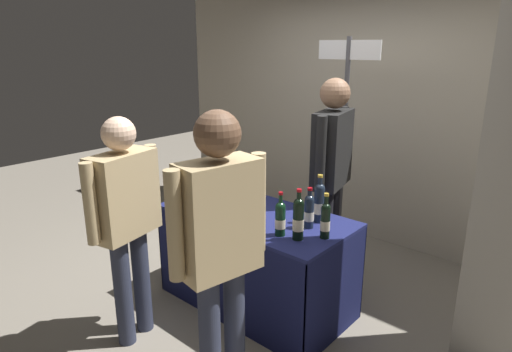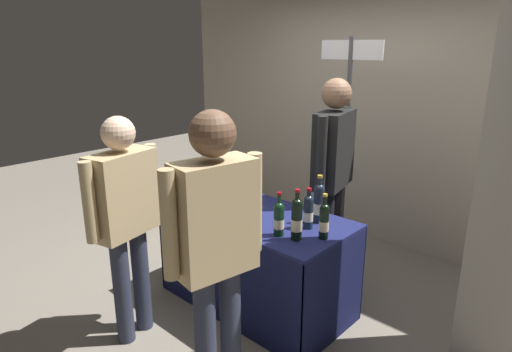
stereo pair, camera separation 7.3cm
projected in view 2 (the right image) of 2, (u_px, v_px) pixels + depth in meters
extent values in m
plane|color=gray|center=(256.00, 302.00, 3.58)|extent=(12.00, 12.00, 0.00)
cube|color=#B2A893|center=(379.00, 96.00, 4.45)|extent=(5.24, 0.12, 3.02)
cube|color=#191E51|center=(256.00, 215.00, 3.36)|extent=(1.48, 0.76, 0.02)
cube|color=#141942|center=(222.00, 278.00, 3.21)|extent=(1.48, 0.01, 0.75)
cube|color=#141942|center=(286.00, 245.00, 3.74)|extent=(1.48, 0.01, 0.75)
cube|color=#141942|center=(196.00, 235.00, 3.95)|extent=(0.01, 0.76, 0.75)
cube|color=#141942|center=(335.00, 295.00, 3.00)|extent=(0.01, 0.76, 0.75)
cylinder|color=#192333|center=(319.00, 206.00, 3.16)|extent=(0.08, 0.08, 0.25)
sphere|color=#192333|center=(320.00, 189.00, 3.12)|extent=(0.07, 0.07, 0.07)
cylinder|color=#192333|center=(320.00, 183.00, 3.11)|extent=(0.03, 0.03, 0.08)
cylinder|color=#B7932D|center=(320.00, 176.00, 3.10)|extent=(0.04, 0.04, 0.02)
cylinder|color=beige|center=(319.00, 208.00, 3.17)|extent=(0.08, 0.08, 0.08)
cylinder|color=#192333|center=(308.00, 214.00, 3.07)|extent=(0.07, 0.07, 0.21)
sphere|color=#192333|center=(309.00, 200.00, 3.04)|extent=(0.07, 0.07, 0.07)
cylinder|color=#192333|center=(309.00, 195.00, 3.03)|extent=(0.03, 0.03, 0.07)
cylinder|color=maroon|center=(309.00, 189.00, 3.01)|extent=(0.03, 0.03, 0.02)
cylinder|color=beige|center=(308.00, 216.00, 3.07)|extent=(0.07, 0.07, 0.07)
cylinder|color=black|center=(245.00, 180.00, 3.74)|extent=(0.08, 0.08, 0.26)
sphere|color=black|center=(245.00, 166.00, 3.71)|extent=(0.08, 0.08, 0.08)
cylinder|color=black|center=(245.00, 162.00, 3.70)|extent=(0.03, 0.03, 0.07)
cylinder|color=#B7932D|center=(245.00, 157.00, 3.68)|extent=(0.04, 0.04, 0.02)
cylinder|color=beige|center=(245.00, 183.00, 3.75)|extent=(0.08, 0.08, 0.08)
cylinder|color=black|center=(279.00, 221.00, 2.95)|extent=(0.07, 0.07, 0.20)
sphere|color=black|center=(279.00, 207.00, 2.92)|extent=(0.07, 0.07, 0.07)
cylinder|color=black|center=(279.00, 201.00, 2.91)|extent=(0.03, 0.03, 0.09)
cylinder|color=maroon|center=(279.00, 194.00, 2.89)|extent=(0.03, 0.03, 0.02)
cylinder|color=beige|center=(279.00, 224.00, 2.95)|extent=(0.07, 0.07, 0.07)
cylinder|color=black|center=(297.00, 222.00, 2.88)|extent=(0.07, 0.07, 0.25)
sphere|color=black|center=(297.00, 204.00, 2.84)|extent=(0.07, 0.07, 0.07)
cylinder|color=black|center=(297.00, 198.00, 2.83)|extent=(0.03, 0.03, 0.08)
cylinder|color=maroon|center=(298.00, 191.00, 2.81)|extent=(0.03, 0.03, 0.02)
cylinder|color=beige|center=(297.00, 225.00, 2.88)|extent=(0.07, 0.07, 0.08)
cylinder|color=black|center=(324.00, 224.00, 2.90)|extent=(0.06, 0.06, 0.21)
sphere|color=black|center=(325.00, 208.00, 2.87)|extent=(0.06, 0.06, 0.06)
cylinder|color=black|center=(325.00, 202.00, 2.86)|extent=(0.03, 0.03, 0.08)
cylinder|color=#B7932D|center=(325.00, 195.00, 2.84)|extent=(0.03, 0.03, 0.02)
cylinder|color=beige|center=(324.00, 226.00, 2.90)|extent=(0.07, 0.07, 0.07)
cylinder|color=silver|center=(224.00, 195.00, 3.77)|extent=(0.07, 0.07, 0.00)
cylinder|color=silver|center=(224.00, 192.00, 3.76)|extent=(0.01, 0.01, 0.06)
cone|color=silver|center=(224.00, 185.00, 3.74)|extent=(0.07, 0.07, 0.06)
cylinder|color=tan|center=(226.00, 195.00, 3.47)|extent=(0.10, 0.10, 0.20)
cylinder|color=#38722D|center=(225.00, 178.00, 3.43)|extent=(0.04, 0.04, 0.28)
ellipsoid|color=#E05B1E|center=(228.00, 160.00, 3.39)|extent=(0.03, 0.03, 0.05)
cylinder|color=#38722D|center=(229.00, 179.00, 3.43)|extent=(0.05, 0.04, 0.26)
ellipsoid|color=#E05B1E|center=(230.00, 163.00, 3.37)|extent=(0.03, 0.03, 0.05)
cylinder|color=#38722D|center=(224.00, 181.00, 3.45)|extent=(0.02, 0.04, 0.23)
ellipsoid|color=gold|center=(221.00, 167.00, 3.40)|extent=(0.03, 0.03, 0.05)
cylinder|color=#38722D|center=(227.00, 181.00, 3.42)|extent=(0.02, 0.02, 0.24)
ellipsoid|color=pink|center=(225.00, 166.00, 3.39)|extent=(0.03, 0.03, 0.05)
cylinder|color=#38722D|center=(224.00, 182.00, 3.45)|extent=(0.03, 0.01, 0.21)
ellipsoid|color=pink|center=(225.00, 170.00, 3.41)|extent=(0.03, 0.03, 0.05)
cylinder|color=#38722D|center=(223.00, 180.00, 3.43)|extent=(0.04, 0.03, 0.25)
ellipsoid|color=#E05B1E|center=(223.00, 164.00, 3.41)|extent=(0.03, 0.03, 0.05)
cube|color=silver|center=(247.00, 206.00, 3.26)|extent=(0.15, 0.05, 0.18)
cylinder|color=black|center=(333.00, 230.00, 3.89)|extent=(0.12, 0.12, 0.88)
cylinder|color=black|center=(325.00, 238.00, 3.73)|extent=(0.12, 0.12, 0.88)
cube|color=black|center=(334.00, 149.00, 3.59)|extent=(0.32, 0.51, 0.62)
sphere|color=#8C664C|center=(337.00, 94.00, 3.46)|extent=(0.24, 0.24, 0.24)
cylinder|color=black|center=(345.00, 140.00, 3.82)|extent=(0.08, 0.08, 0.57)
cylinder|color=black|center=(321.00, 153.00, 3.35)|extent=(0.08, 0.08, 0.57)
cylinder|color=#2D3347|center=(206.00, 345.00, 2.42)|extent=(0.12, 0.12, 0.86)
cylinder|color=#2D3347|center=(231.00, 333.00, 2.52)|extent=(0.12, 0.12, 0.86)
cube|color=tan|center=(215.00, 218.00, 2.26)|extent=(0.28, 0.46, 0.61)
sphere|color=brown|center=(212.00, 134.00, 2.13)|extent=(0.24, 0.24, 0.24)
cylinder|color=tan|center=(169.00, 226.00, 2.10)|extent=(0.08, 0.08, 0.56)
cylinder|color=tan|center=(255.00, 203.00, 2.40)|extent=(0.08, 0.08, 0.56)
cylinder|color=#2D3347|center=(122.00, 290.00, 3.02)|extent=(0.12, 0.12, 0.79)
cylinder|color=#2D3347|center=(141.00, 279.00, 3.17)|extent=(0.12, 0.12, 0.79)
cube|color=tan|center=(124.00, 194.00, 2.90)|extent=(0.30, 0.49, 0.56)
sphere|color=beige|center=(118.00, 133.00, 2.78)|extent=(0.22, 0.22, 0.22)
cylinder|color=tan|center=(89.00, 203.00, 2.67)|extent=(0.08, 0.08, 0.52)
cylinder|color=tan|center=(153.00, 180.00, 3.12)|extent=(0.08, 0.08, 0.52)
cylinder|color=#47474C|center=(345.00, 156.00, 4.01)|extent=(0.04, 0.04, 2.08)
cube|color=silver|center=(351.00, 50.00, 3.74)|extent=(0.60, 0.02, 0.16)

